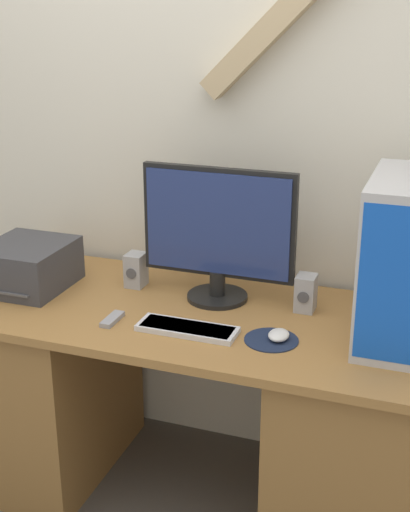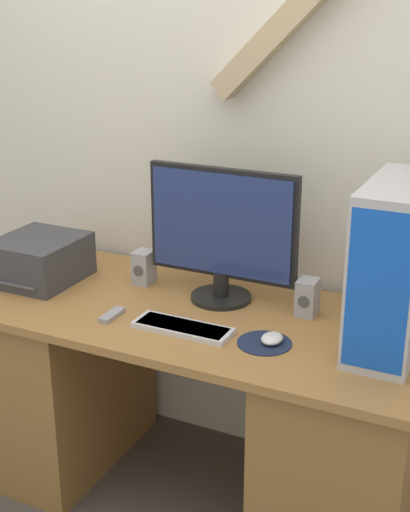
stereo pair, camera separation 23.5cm
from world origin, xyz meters
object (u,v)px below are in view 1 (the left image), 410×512
(mouse, at_px, (279,335))
(remote_control, at_px, (112,319))
(speaker_right, at_px, (306,293))
(speaker_left, at_px, (136,270))
(keyboard, at_px, (187,329))
(monitor, at_px, (218,231))
(printer, at_px, (28,266))
(computer_tower, at_px, (397,259))

(mouse, bearing_deg, remote_control, -174.57)
(speaker_right, bearing_deg, speaker_left, 179.68)
(keyboard, bearing_deg, speaker_right, 42.44)
(mouse, bearing_deg, speaker_right, 83.61)
(keyboard, height_order, speaker_left, speaker_left)
(monitor, distance_m, mouse, 0.45)
(monitor, bearing_deg, mouse, -40.93)
(keyboard, relative_size, printer, 1.00)
(keyboard, bearing_deg, computer_tower, 17.12)
(computer_tower, xyz_separation_m, speaker_left, (-0.93, 0.11, -0.20))
(mouse, distance_m, remote_control, 0.56)
(monitor, xyz_separation_m, remote_control, (-0.27, -0.30, -0.25))
(keyboard, height_order, printer, printer)
(computer_tower, height_order, printer, computer_tower)
(computer_tower, relative_size, printer, 1.59)
(printer, xyz_separation_m, speaker_left, (0.37, 0.14, -0.02))
(mouse, bearing_deg, computer_tower, 25.02)
(computer_tower, height_order, speaker_left, computer_tower)
(remote_control, bearing_deg, mouse, 5.43)
(monitor, xyz_separation_m, computer_tower, (0.61, -0.10, 0.01))
(monitor, distance_m, printer, 0.73)
(mouse, distance_m, computer_tower, 0.43)
(computer_tower, distance_m, speaker_right, 0.37)
(speaker_left, bearing_deg, mouse, -22.94)
(monitor, height_order, printer, monitor)
(keyboard, bearing_deg, printer, 167.25)
(printer, xyz_separation_m, remote_control, (0.43, -0.17, -0.07))
(computer_tower, relative_size, speaker_left, 4.10)
(keyboard, distance_m, printer, 0.71)
(speaker_right, bearing_deg, monitor, -178.92)
(keyboard, distance_m, speaker_right, 0.44)
(printer, distance_m, remote_control, 0.47)
(mouse, relative_size, speaker_right, 0.67)
(keyboard, xyz_separation_m, mouse, (0.29, 0.04, 0.01))
(printer, distance_m, speaker_right, 1.02)
(keyboard, bearing_deg, mouse, 7.49)
(computer_tower, bearing_deg, monitor, 170.96)
(keyboard, relative_size, speaker_right, 2.58)
(printer, height_order, speaker_right, printer)
(keyboard, relative_size, mouse, 3.84)
(speaker_right, xyz_separation_m, remote_control, (-0.58, -0.31, -0.06))
(mouse, relative_size, computer_tower, 0.16)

